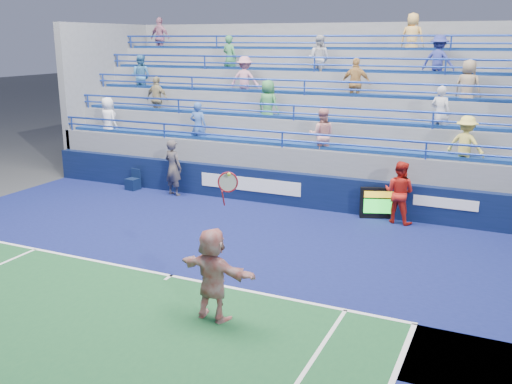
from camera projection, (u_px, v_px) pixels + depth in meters
The scene contains 8 objects.
ground at pixel (171, 277), 12.99m from camera, with size 120.00×120.00×0.00m, color #333538.
sponsor_wall at pixel (279, 188), 18.56m from camera, with size 18.00×0.32×1.10m.
bleacher_stand at pixel (317, 140), 21.61m from camera, with size 18.00×5.61×6.13m.
serve_speed_board at pixel (383, 203), 17.06m from camera, with size 1.36×0.62×0.96m.
judge_chair at pixel (133, 183), 20.40m from camera, with size 0.47×0.47×0.74m.
tennis_player at pixel (213, 274), 10.81m from camera, with size 1.77×0.79×2.96m.
line_judge at pixel (173, 168), 19.52m from camera, with size 0.71×0.47×1.95m, color #121A34.
ball_girl at pixel (399, 192), 16.57m from camera, with size 0.90×0.70×1.85m, color red.
Camera 1 is at (6.78, -10.15, 5.25)m, focal length 40.00 mm.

